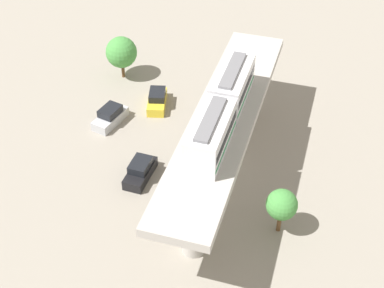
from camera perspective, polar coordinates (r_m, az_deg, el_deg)
ground_plane at (r=51.83m, az=3.07°, el=-3.17°), size 120.00×120.00×0.00m
viaduct at (r=48.31m, az=3.29°, el=1.41°), size 5.20×28.00×7.02m
train at (r=45.34m, az=3.03°, el=3.58°), size 2.64×13.55×3.24m
parked_car_yellow at (r=59.71m, az=-3.59°, el=4.51°), size 2.77×4.51×1.76m
parked_car_black at (r=51.29m, az=-5.30°, el=-2.75°), size 1.95×4.26×1.76m
parked_car_silver at (r=57.88m, az=-8.34°, el=2.79°), size 2.69×4.50×1.76m
tree_near_viaduct at (r=63.36m, az=-7.23°, el=9.27°), size 3.50×3.50×4.99m
tree_mid_lot at (r=45.49m, az=9.15°, el=-6.16°), size 2.59×2.59×4.35m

